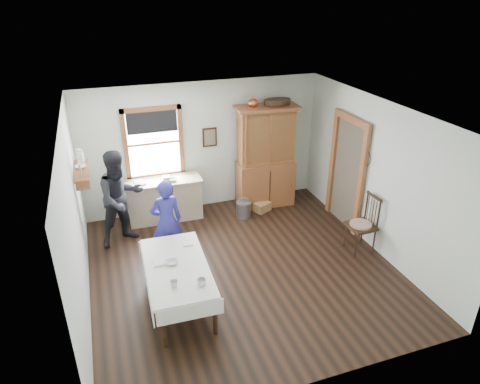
# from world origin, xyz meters

# --- Properties ---
(room) EXTENTS (5.01, 5.01, 2.70)m
(room) POSITION_xyz_m (0.00, 0.00, 1.35)
(room) COLOR black
(room) RESTS_ON ground
(window) EXTENTS (1.18, 0.07, 1.48)m
(window) POSITION_xyz_m (-1.00, 2.47, 1.63)
(window) COLOR white
(window) RESTS_ON room
(doorway) EXTENTS (0.09, 1.14, 2.22)m
(doorway) POSITION_xyz_m (2.46, 0.85, 1.16)
(doorway) COLOR #4D4337
(doorway) RESTS_ON room
(wall_shelf) EXTENTS (0.24, 1.00, 0.44)m
(wall_shelf) POSITION_xyz_m (-2.37, 1.54, 1.57)
(wall_shelf) COLOR brown
(wall_shelf) RESTS_ON room
(framed_picture) EXTENTS (0.30, 0.04, 0.40)m
(framed_picture) POSITION_xyz_m (0.15, 2.46, 1.55)
(framed_picture) COLOR #311D11
(framed_picture) RESTS_ON room
(rug_beater) EXTENTS (0.01, 0.27, 0.27)m
(rug_beater) POSITION_xyz_m (2.45, 0.30, 1.72)
(rug_beater) COLOR black
(rug_beater) RESTS_ON room
(work_counter) EXTENTS (1.53, 0.61, 0.87)m
(work_counter) POSITION_xyz_m (-0.92, 2.16, 0.43)
(work_counter) COLOR tan
(work_counter) RESTS_ON room
(china_hutch) EXTENTS (1.32, 0.69, 2.19)m
(china_hutch) POSITION_xyz_m (1.27, 2.12, 1.10)
(china_hutch) COLOR brown
(china_hutch) RESTS_ON room
(dining_table) EXTENTS (0.99, 1.79, 0.70)m
(dining_table) POSITION_xyz_m (-1.21, -0.55, 0.35)
(dining_table) COLOR white
(dining_table) RESTS_ON room
(spindle_chair) EXTENTS (0.52, 0.52, 1.08)m
(spindle_chair) POSITION_xyz_m (2.21, -0.14, 0.54)
(spindle_chair) COLOR #311D11
(spindle_chair) RESTS_ON room
(pail) EXTENTS (0.34, 0.34, 0.33)m
(pail) POSITION_xyz_m (0.63, 1.70, 0.17)
(pail) COLOR gray
(pail) RESTS_ON room
(wicker_basket) EXTENTS (0.40, 0.35, 0.20)m
(wicker_basket) POSITION_xyz_m (1.09, 1.80, 0.10)
(wicker_basket) COLOR olive
(wicker_basket) RESTS_ON room
(woman_blue) EXTENTS (0.54, 0.39, 1.40)m
(woman_blue) POSITION_xyz_m (-1.12, 0.70, 0.70)
(woman_blue) COLOR navy
(woman_blue) RESTS_ON room
(figure_dark) EXTENTS (0.99, 0.88, 1.67)m
(figure_dark) POSITION_xyz_m (-1.80, 1.55, 0.84)
(figure_dark) COLOR black
(figure_dark) RESTS_ON room
(table_cup_a) EXTENTS (0.15, 0.15, 0.10)m
(table_cup_a) POSITION_xyz_m (-0.97, -1.10, 0.75)
(table_cup_a) COLOR silver
(table_cup_a) RESTS_ON dining_table
(table_cup_b) EXTENTS (0.14, 0.14, 0.10)m
(table_cup_b) POSITION_xyz_m (-1.33, -1.02, 0.75)
(table_cup_b) COLOR silver
(table_cup_b) RESTS_ON dining_table
(table_bowl) EXTENTS (0.21, 0.21, 0.05)m
(table_bowl) POSITION_xyz_m (-1.26, -0.48, 0.73)
(table_bowl) COLOR silver
(table_bowl) RESTS_ON dining_table
(counter_book) EXTENTS (0.20, 0.25, 0.02)m
(counter_book) POSITION_xyz_m (-1.48, 2.14, 0.88)
(counter_book) COLOR brown
(counter_book) RESTS_ON work_counter
(counter_bowl) EXTENTS (0.19, 0.19, 0.06)m
(counter_bowl) POSITION_xyz_m (-0.75, 2.05, 0.90)
(counter_bowl) COLOR silver
(counter_bowl) RESTS_ON work_counter
(shelf_bowl) EXTENTS (0.22, 0.22, 0.05)m
(shelf_bowl) POSITION_xyz_m (-2.37, 1.55, 1.60)
(shelf_bowl) COLOR silver
(shelf_bowl) RESTS_ON wall_shelf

